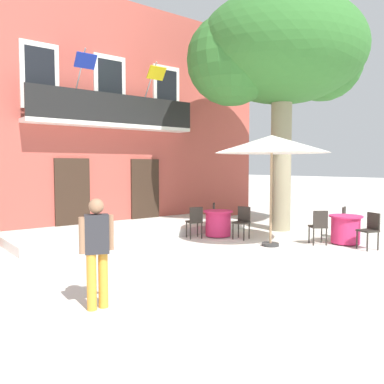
{
  "coord_description": "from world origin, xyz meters",
  "views": [
    {
      "loc": [
        -6.75,
        -6.82,
        2.08
      ],
      "look_at": [
        0.45,
        2.32,
        1.3
      ],
      "focal_mm": 37.05,
      "sensor_mm": 36.0,
      "label": 1
    }
  ],
  "objects_px": {
    "cafe_table_middle": "(346,229)",
    "cafe_chair_middle_1": "(370,228)",
    "plane_tree": "(280,55)",
    "cafe_chair_near_tree_0": "(217,215)",
    "cafe_umbrella": "(272,145)",
    "cafe_chair_near_tree_1": "(195,220)",
    "cafe_chair_near_tree_2": "(242,220)",
    "cafe_chair_middle_0": "(319,225)",
    "cafe_table_near_tree": "(218,223)",
    "cafe_chair_middle_2": "(348,221)",
    "pedestrian_near_entrance": "(97,247)"
  },
  "relations": [
    {
      "from": "cafe_chair_near_tree_1",
      "to": "cafe_chair_near_tree_2",
      "type": "height_order",
      "value": "same"
    },
    {
      "from": "cafe_chair_near_tree_0",
      "to": "cafe_umbrella",
      "type": "distance_m",
      "value": 3.23
    },
    {
      "from": "cafe_chair_near_tree_1",
      "to": "cafe_chair_middle_1",
      "type": "relative_size",
      "value": 1.0
    },
    {
      "from": "cafe_table_near_tree",
      "to": "cafe_umbrella",
      "type": "relative_size",
      "value": 0.3
    },
    {
      "from": "cafe_chair_near_tree_2",
      "to": "cafe_table_near_tree",
      "type": "bearing_deg",
      "value": 113.97
    },
    {
      "from": "cafe_table_middle",
      "to": "cafe_chair_middle_1",
      "type": "xyz_separation_m",
      "value": [
        -0.14,
        -0.74,
        0.14
      ]
    },
    {
      "from": "cafe_chair_near_tree_0",
      "to": "cafe_table_middle",
      "type": "xyz_separation_m",
      "value": [
        1.43,
        -3.5,
        -0.14
      ]
    },
    {
      "from": "cafe_chair_near_tree_1",
      "to": "pedestrian_near_entrance",
      "type": "xyz_separation_m",
      "value": [
        -4.58,
        -3.46,
        0.38
      ]
    },
    {
      "from": "plane_tree",
      "to": "cafe_chair_middle_0",
      "type": "xyz_separation_m",
      "value": [
        -1.01,
        -2.23,
        -5.02
      ]
    },
    {
      "from": "cafe_chair_near_tree_0",
      "to": "pedestrian_near_entrance",
      "type": "relative_size",
      "value": 0.57
    },
    {
      "from": "cafe_table_middle",
      "to": "cafe_chair_near_tree_2",
      "type": "bearing_deg",
      "value": 125.7
    },
    {
      "from": "plane_tree",
      "to": "cafe_chair_middle_1",
      "type": "xyz_separation_m",
      "value": [
        -0.5,
        -3.34,
        -5.02
      ]
    },
    {
      "from": "cafe_table_near_tree",
      "to": "cafe_chair_near_tree_2",
      "type": "bearing_deg",
      "value": -66.03
    },
    {
      "from": "cafe_chair_near_tree_0",
      "to": "pedestrian_near_entrance",
      "type": "height_order",
      "value": "pedestrian_near_entrance"
    },
    {
      "from": "cafe_chair_near_tree_2",
      "to": "cafe_table_middle",
      "type": "distance_m",
      "value": 2.75
    },
    {
      "from": "cafe_chair_middle_0",
      "to": "cafe_chair_middle_2",
      "type": "xyz_separation_m",
      "value": [
        1.33,
        -0.04,
        0.0
      ]
    },
    {
      "from": "plane_tree",
      "to": "cafe_table_middle",
      "type": "xyz_separation_m",
      "value": [
        -0.36,
        -2.6,
        -5.16
      ]
    },
    {
      "from": "cafe_chair_near_tree_1",
      "to": "cafe_chair_middle_1",
      "type": "distance_m",
      "value": 4.57
    },
    {
      "from": "plane_tree",
      "to": "cafe_chair_middle_0",
      "type": "height_order",
      "value": "plane_tree"
    },
    {
      "from": "cafe_table_middle",
      "to": "pedestrian_near_entrance",
      "type": "height_order",
      "value": "pedestrian_near_entrance"
    },
    {
      "from": "cafe_chair_near_tree_2",
      "to": "cafe_table_middle",
      "type": "xyz_separation_m",
      "value": [
        1.6,
        -2.23,
        -0.14
      ]
    },
    {
      "from": "cafe_chair_middle_1",
      "to": "cafe_chair_near_tree_1",
      "type": "bearing_deg",
      "value": 123.15
    },
    {
      "from": "plane_tree",
      "to": "cafe_table_near_tree",
      "type": "relative_size",
      "value": 8.52
    },
    {
      "from": "cafe_chair_near_tree_2",
      "to": "cafe_umbrella",
      "type": "xyz_separation_m",
      "value": [
        -0.16,
        -1.17,
        2.08
      ]
    },
    {
      "from": "cafe_chair_near_tree_0",
      "to": "plane_tree",
      "type": "bearing_deg",
      "value": -26.76
    },
    {
      "from": "cafe_chair_middle_1",
      "to": "cafe_chair_middle_0",
      "type": "bearing_deg",
      "value": 114.56
    },
    {
      "from": "cafe_chair_middle_0",
      "to": "plane_tree",
      "type": "bearing_deg",
      "value": 65.54
    },
    {
      "from": "cafe_chair_middle_0",
      "to": "pedestrian_near_entrance",
      "type": "height_order",
      "value": "pedestrian_near_entrance"
    },
    {
      "from": "pedestrian_near_entrance",
      "to": "cafe_chair_middle_0",
      "type": "bearing_deg",
      "value": 6.49
    },
    {
      "from": "cafe_chair_near_tree_0",
      "to": "cafe_table_middle",
      "type": "distance_m",
      "value": 3.78
    },
    {
      "from": "plane_tree",
      "to": "cafe_chair_middle_1",
      "type": "relative_size",
      "value": 8.09
    },
    {
      "from": "plane_tree",
      "to": "cafe_chair_near_tree_0",
      "type": "height_order",
      "value": "plane_tree"
    },
    {
      "from": "plane_tree",
      "to": "cafe_chair_near_tree_2",
      "type": "bearing_deg",
      "value": -169.37
    },
    {
      "from": "cafe_chair_near_tree_1",
      "to": "cafe_chair_middle_2",
      "type": "relative_size",
      "value": 1.0
    },
    {
      "from": "cafe_chair_middle_1",
      "to": "cafe_umbrella",
      "type": "xyz_separation_m",
      "value": [
        -1.62,
        1.8,
        2.08
      ]
    },
    {
      "from": "cafe_umbrella",
      "to": "pedestrian_near_entrance",
      "type": "bearing_deg",
      "value": -165.31
    },
    {
      "from": "cafe_chair_near_tree_2",
      "to": "cafe_chair_middle_0",
      "type": "xyz_separation_m",
      "value": [
        0.95,
        -1.86,
        0.0
      ]
    },
    {
      "from": "pedestrian_near_entrance",
      "to": "cafe_table_near_tree",
      "type": "bearing_deg",
      "value": 31.79
    },
    {
      "from": "cafe_chair_middle_0",
      "to": "cafe_chair_middle_1",
      "type": "bearing_deg",
      "value": -65.44
    },
    {
      "from": "cafe_chair_near_tree_2",
      "to": "cafe_chair_middle_2",
      "type": "relative_size",
      "value": 1.0
    },
    {
      "from": "cafe_table_middle",
      "to": "cafe_chair_middle_1",
      "type": "relative_size",
      "value": 0.95
    },
    {
      "from": "cafe_chair_near_tree_2",
      "to": "pedestrian_near_entrance",
      "type": "distance_m",
      "value": 6.21
    },
    {
      "from": "cafe_chair_near_tree_1",
      "to": "cafe_chair_middle_2",
      "type": "xyz_separation_m",
      "value": [
        3.32,
        -2.75,
        0.0
      ]
    },
    {
      "from": "cafe_chair_near_tree_2",
      "to": "cafe_chair_middle_0",
      "type": "bearing_deg",
      "value": -62.92
    },
    {
      "from": "cafe_umbrella",
      "to": "plane_tree",
      "type": "bearing_deg",
      "value": 35.97
    },
    {
      "from": "plane_tree",
      "to": "cafe_table_near_tree",
      "type": "bearing_deg",
      "value": 171.95
    },
    {
      "from": "cafe_table_middle",
      "to": "cafe_chair_middle_2",
      "type": "distance_m",
      "value": 0.77
    },
    {
      "from": "plane_tree",
      "to": "cafe_chair_middle_1",
      "type": "bearing_deg",
      "value": -98.56
    },
    {
      "from": "cafe_table_middle",
      "to": "cafe_chair_middle_1",
      "type": "bearing_deg",
      "value": -101.07
    },
    {
      "from": "cafe_umbrella",
      "to": "cafe_table_middle",
      "type": "bearing_deg",
      "value": -30.93
    }
  ]
}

